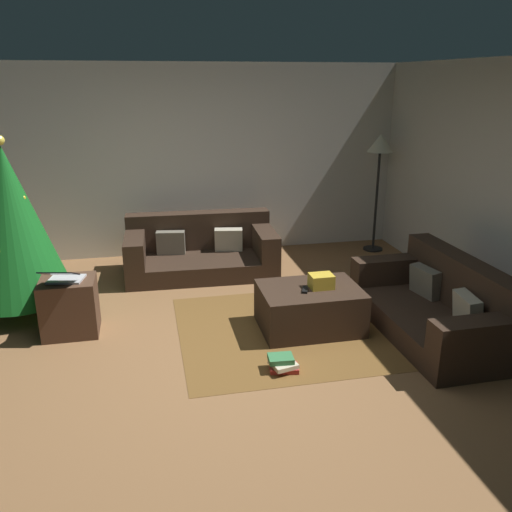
# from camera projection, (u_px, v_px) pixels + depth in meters

# --- Properties ---
(ground_plane) EXTENTS (6.40, 6.40, 0.00)m
(ground_plane) POSITION_uv_depth(u_px,v_px,m) (213.00, 356.00, 4.79)
(ground_plane) COLOR brown
(rear_partition) EXTENTS (6.40, 0.12, 2.60)m
(rear_partition) POSITION_uv_depth(u_px,v_px,m) (180.00, 161.00, 7.28)
(rear_partition) COLOR beige
(rear_partition) RESTS_ON ground_plane
(couch_left) EXTENTS (1.91, 1.04, 0.72)m
(couch_left) POSITION_uv_depth(u_px,v_px,m) (201.00, 251.00, 6.82)
(couch_left) COLOR #332319
(couch_left) RESTS_ON ground_plane
(couch_right) EXTENTS (0.94, 1.87, 0.73)m
(couch_right) POSITION_uv_depth(u_px,v_px,m) (440.00, 306.00, 5.16)
(couch_right) COLOR #332319
(couch_right) RESTS_ON ground_plane
(ottoman) EXTENTS (0.98, 0.72, 0.43)m
(ottoman) POSITION_uv_depth(u_px,v_px,m) (310.00, 308.00, 5.26)
(ottoman) COLOR #332319
(ottoman) RESTS_ON ground_plane
(gift_box) EXTENTS (0.23, 0.18, 0.14)m
(gift_box) POSITION_uv_depth(u_px,v_px,m) (321.00, 281.00, 5.18)
(gift_box) COLOR gold
(gift_box) RESTS_ON ottoman
(tv_remote) EXTENTS (0.10, 0.17, 0.02)m
(tv_remote) POSITION_uv_depth(u_px,v_px,m) (305.00, 290.00, 5.12)
(tv_remote) COLOR black
(tv_remote) RESTS_ON ottoman
(christmas_tree) EXTENTS (1.08, 1.08, 1.87)m
(christmas_tree) POSITION_uv_depth(u_px,v_px,m) (12.00, 224.00, 5.37)
(christmas_tree) COLOR brown
(christmas_tree) RESTS_ON ground_plane
(side_table) EXTENTS (0.52, 0.44, 0.56)m
(side_table) POSITION_uv_depth(u_px,v_px,m) (70.00, 307.00, 5.14)
(side_table) COLOR #4C3323
(side_table) RESTS_ON ground_plane
(laptop) EXTENTS (0.39, 0.46, 0.18)m
(laptop) POSITION_uv_depth(u_px,v_px,m) (64.00, 277.00, 4.97)
(laptop) COLOR silver
(laptop) RESTS_ON side_table
(book_stack) EXTENTS (0.27, 0.24, 0.13)m
(book_stack) POSITION_uv_depth(u_px,v_px,m) (283.00, 364.00, 4.53)
(book_stack) COLOR #B7332D
(book_stack) RESTS_ON ground_plane
(corner_lamp) EXTENTS (0.36, 0.36, 1.66)m
(corner_lamp) POSITION_uv_depth(u_px,v_px,m) (380.00, 152.00, 7.31)
(corner_lamp) COLOR black
(corner_lamp) RESTS_ON ground_plane
(area_rug) EXTENTS (2.60, 2.00, 0.01)m
(area_rug) POSITION_uv_depth(u_px,v_px,m) (309.00, 327.00, 5.33)
(area_rug) COLOR brown
(area_rug) RESTS_ON ground_plane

